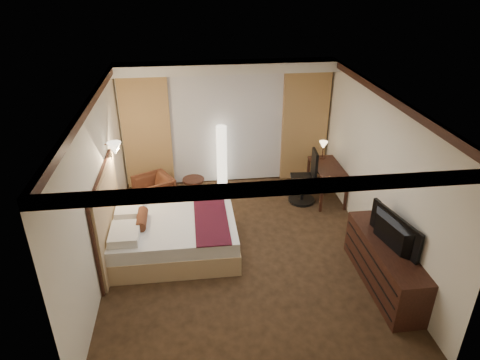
{
  "coord_description": "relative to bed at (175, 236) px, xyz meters",
  "views": [
    {
      "loc": [
        -0.8,
        -6.02,
        4.44
      ],
      "look_at": [
        0.0,
        0.4,
        1.15
      ],
      "focal_mm": 32.0,
      "sensor_mm": 36.0,
      "label": 1
    }
  ],
  "objects": [
    {
      "name": "floor",
      "position": [
        1.15,
        -0.11,
        -0.3
      ],
      "size": [
        4.5,
        5.5,
        0.01
      ],
      "primitive_type": "cube",
      "color": "black",
      "rests_on": "ground"
    },
    {
      "name": "ceiling",
      "position": [
        1.15,
        -0.11,
        2.4
      ],
      "size": [
        4.5,
        5.5,
        0.01
      ],
      "primitive_type": "cube",
      "color": "white",
      "rests_on": "back_wall"
    },
    {
      "name": "back_wall",
      "position": [
        1.15,
        2.64,
        1.05
      ],
      "size": [
        4.5,
        0.02,
        2.7
      ],
      "primitive_type": "cube",
      "color": "white",
      "rests_on": "floor"
    },
    {
      "name": "left_wall",
      "position": [
        -1.1,
        -0.11,
        1.05
      ],
      "size": [
        0.02,
        5.5,
        2.7
      ],
      "primitive_type": "cube",
      "color": "white",
      "rests_on": "floor"
    },
    {
      "name": "right_wall",
      "position": [
        3.4,
        -0.11,
        1.05
      ],
      "size": [
        0.02,
        5.5,
        2.7
      ],
      "primitive_type": "cube",
      "color": "white",
      "rests_on": "floor"
    },
    {
      "name": "crown_molding",
      "position": [
        1.15,
        -0.11,
        2.34
      ],
      "size": [
        4.5,
        5.5,
        0.12
      ],
      "primitive_type": null,
      "color": "black",
      "rests_on": "ceiling"
    },
    {
      "name": "soffit",
      "position": [
        1.15,
        2.39,
        2.3
      ],
      "size": [
        4.5,
        0.5,
        0.2
      ],
      "primitive_type": "cube",
      "color": "white",
      "rests_on": "ceiling"
    },
    {
      "name": "curtain_sheer",
      "position": [
        1.15,
        2.56,
        0.95
      ],
      "size": [
        2.48,
        0.04,
        2.45
      ],
      "primitive_type": "cube",
      "color": "silver",
      "rests_on": "back_wall"
    },
    {
      "name": "curtain_left_drape",
      "position": [
        -0.55,
        2.5,
        0.95
      ],
      "size": [
        1.0,
        0.14,
        2.45
      ],
      "primitive_type": "cube",
      "color": "tan",
      "rests_on": "back_wall"
    },
    {
      "name": "curtain_right_drape",
      "position": [
        2.85,
        2.5,
        0.95
      ],
      "size": [
        1.0,
        0.14,
        2.45
      ],
      "primitive_type": "cube",
      "color": "tan",
      "rests_on": "back_wall"
    },
    {
      "name": "wall_sconce",
      "position": [
        -0.94,
        0.81,
        1.32
      ],
      "size": [
        0.24,
        0.24,
        0.24
      ],
      "primitive_type": null,
      "color": "white",
      "rests_on": "left_wall"
    },
    {
      "name": "bed",
      "position": [
        0.0,
        0.0,
        0.0
      ],
      "size": [
        2.08,
        1.62,
        0.61
      ],
      "primitive_type": null,
      "color": "white",
      "rests_on": "floor"
    },
    {
      "name": "headboard",
      "position": [
        -1.05,
        0.0,
        0.45
      ],
      "size": [
        0.12,
        1.92,
        1.5
      ],
      "primitive_type": null,
      "color": "tan",
      "rests_on": "floor"
    },
    {
      "name": "armchair",
      "position": [
        -0.44,
        1.62,
        0.05
      ],
      "size": [
        0.88,
        0.9,
        0.7
      ],
      "primitive_type": "imported",
      "rotation": [
        0.0,
        0.0,
        -1.1
      ],
      "color": "#522818",
      "rests_on": "floor"
    },
    {
      "name": "side_table",
      "position": [
        0.37,
        1.74,
        -0.06
      ],
      "size": [
        0.45,
        0.45,
        0.49
      ],
      "primitive_type": null,
      "color": "black",
      "rests_on": "floor"
    },
    {
      "name": "floor_lamp",
      "position": [
        1.01,
        2.32,
        0.4
      ],
      "size": [
        0.3,
        0.3,
        1.41
      ],
      "primitive_type": null,
      "color": "white",
      "rests_on": "floor"
    },
    {
      "name": "desk",
      "position": [
        3.1,
        1.46,
        0.07
      ],
      "size": [
        0.55,
        1.1,
        0.75
      ],
      "primitive_type": null,
      "color": "black",
      "rests_on": "floor"
    },
    {
      "name": "desk_lamp",
      "position": [
        3.1,
        1.86,
        0.62
      ],
      "size": [
        0.18,
        0.18,
        0.34
      ],
      "primitive_type": null,
      "color": "#FFD899",
      "rests_on": "desk"
    },
    {
      "name": "office_chair",
      "position": [
        2.58,
        1.41,
        0.26
      ],
      "size": [
        0.59,
        0.59,
        1.14
      ],
      "primitive_type": null,
      "rotation": [
        0.0,
        0.0,
        -0.09
      ],
      "color": "black",
      "rests_on": "floor"
    },
    {
      "name": "dresser",
      "position": [
        3.15,
        -1.27,
        0.07
      ],
      "size": [
        0.5,
        1.92,
        0.75
      ],
      "primitive_type": null,
      "color": "black",
      "rests_on": "floor"
    },
    {
      "name": "television",
      "position": [
        3.12,
        -1.27,
        0.76
      ],
      "size": [
        0.84,
        1.19,
        0.14
      ],
      "primitive_type": "imported",
      "rotation": [
        0.0,
        0.0,
        1.78
      ],
      "color": "black",
      "rests_on": "dresser"
    }
  ]
}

